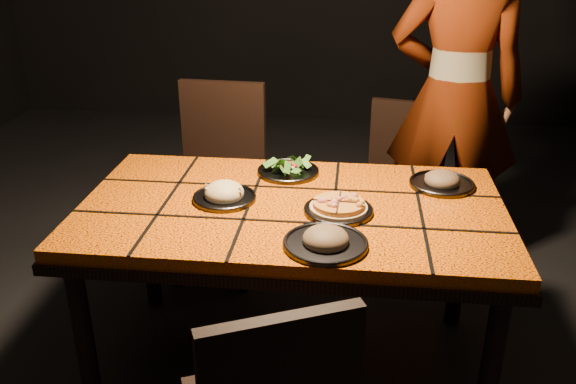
# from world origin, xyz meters

# --- Properties ---
(dining_table) EXTENTS (1.62, 0.92, 0.75)m
(dining_table) POSITION_xyz_m (0.00, 0.00, 0.67)
(dining_table) COLOR orange
(dining_table) RESTS_ON ground
(chair_far_left) EXTENTS (0.47, 0.47, 0.99)m
(chair_far_left) POSITION_xyz_m (-0.46, 0.80, 0.57)
(chair_far_left) COLOR black
(chair_far_left) RESTS_ON ground
(chair_far_right) EXTENTS (0.46, 0.46, 0.85)m
(chair_far_right) POSITION_xyz_m (0.48, 1.03, 0.49)
(chair_far_right) COLOR black
(chair_far_right) RESTS_ON ground
(diner) EXTENTS (0.72, 0.52, 1.85)m
(diner) POSITION_xyz_m (0.72, 0.97, 0.92)
(diner) COLOR brown
(diner) RESTS_ON ground
(plate_pizza) EXTENTS (0.26, 0.26, 0.04)m
(plate_pizza) POSITION_xyz_m (0.18, -0.05, 0.77)
(plate_pizza) COLOR #333237
(plate_pizza) RESTS_ON dining_table
(plate_pasta) EXTENTS (0.24, 0.24, 0.08)m
(plate_pasta) POSITION_xyz_m (-0.26, 0.01, 0.77)
(plate_pasta) COLOR #333237
(plate_pasta) RESTS_ON dining_table
(plate_salad) EXTENTS (0.26, 0.26, 0.07)m
(plate_salad) POSITION_xyz_m (-0.05, 0.30, 0.78)
(plate_salad) COLOR #333237
(plate_salad) RESTS_ON dining_table
(plate_mushroom_a) EXTENTS (0.28, 0.28, 0.09)m
(plate_mushroom_a) POSITION_xyz_m (0.14, -0.31, 0.77)
(plate_mushroom_a) COLOR #333237
(plate_mushroom_a) RESTS_ON dining_table
(plate_mushroom_b) EXTENTS (0.26, 0.26, 0.09)m
(plate_mushroom_b) POSITION_xyz_m (0.58, 0.24, 0.77)
(plate_mushroom_b) COLOR #333237
(plate_mushroom_b) RESTS_ON dining_table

